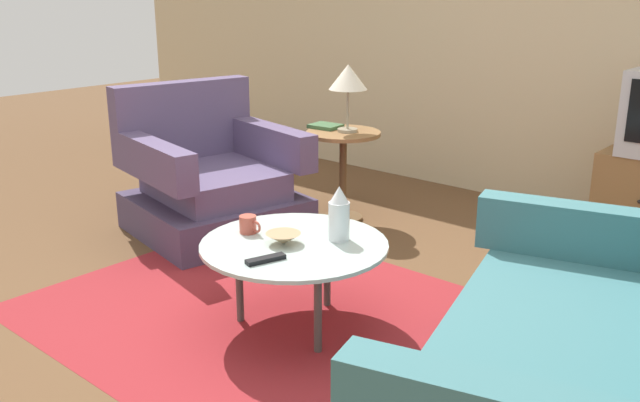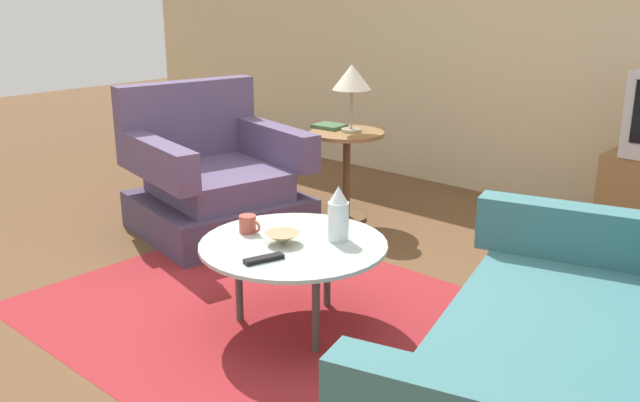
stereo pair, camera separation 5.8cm
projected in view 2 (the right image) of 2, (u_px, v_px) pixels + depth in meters
ground_plane at (305, 321)px, 3.36m from camera, size 16.00×16.00×0.00m
back_wall at (560, 15)px, 4.78m from camera, size 9.00×0.12×2.70m
area_rug at (294, 325)px, 3.32m from camera, size 2.61×1.84×0.00m
armchair at (213, 183)px, 4.56m from camera, size 1.13×1.15×0.94m
couch at (570, 374)px, 2.35m from camera, size 1.33×1.87×0.94m
coffee_table at (293, 249)px, 3.21m from camera, size 0.87×0.87×0.42m
side_table at (347, 157)px, 4.68m from camera, size 0.50×0.50×0.62m
table_lamp at (352, 79)px, 4.52m from camera, size 0.25×0.25×0.44m
vase at (338, 215)px, 3.19m from camera, size 0.10×0.10×0.26m
mug at (248, 224)px, 3.32m from camera, size 0.13×0.08×0.08m
bowl at (283, 238)px, 3.18m from camera, size 0.16×0.16×0.05m
tv_remote_dark at (264, 259)px, 2.98m from camera, size 0.10×0.18×0.02m
book at (329, 126)px, 4.74m from camera, size 0.21×0.18×0.02m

